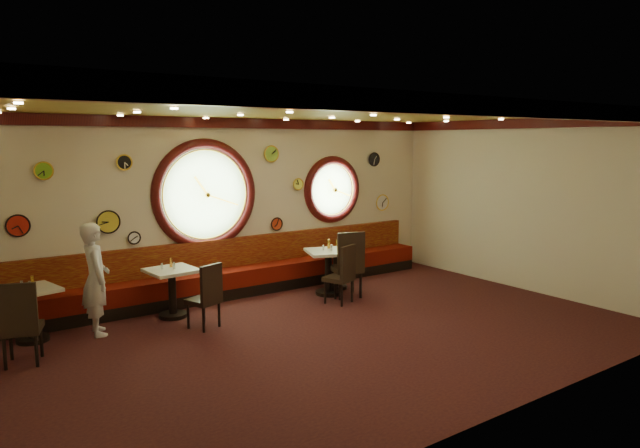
% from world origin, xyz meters
% --- Properties ---
extents(floor, '(9.00, 6.00, 0.00)m').
position_xyz_m(floor, '(0.00, 0.00, 0.00)').
color(floor, black).
rests_on(floor, ground).
extents(ceiling, '(9.00, 6.00, 0.02)m').
position_xyz_m(ceiling, '(0.00, 0.00, 3.20)').
color(ceiling, '#B59033').
rests_on(ceiling, wall_back).
extents(wall_back, '(9.00, 0.02, 3.20)m').
position_xyz_m(wall_back, '(0.00, 3.00, 1.60)').
color(wall_back, beige).
rests_on(wall_back, floor).
extents(wall_front, '(9.00, 0.02, 3.20)m').
position_xyz_m(wall_front, '(0.00, -3.00, 1.60)').
color(wall_front, beige).
rests_on(wall_front, floor).
extents(wall_right, '(0.02, 6.00, 3.20)m').
position_xyz_m(wall_right, '(4.50, 0.00, 1.60)').
color(wall_right, beige).
rests_on(wall_right, floor).
extents(molding_back, '(9.00, 0.10, 0.18)m').
position_xyz_m(molding_back, '(0.00, 2.95, 3.11)').
color(molding_back, '#390A0A').
rests_on(molding_back, wall_back).
extents(molding_front, '(9.00, 0.10, 0.18)m').
position_xyz_m(molding_front, '(0.00, -2.95, 3.11)').
color(molding_front, '#390A0A').
rests_on(molding_front, wall_back).
extents(molding_right, '(0.10, 6.00, 0.18)m').
position_xyz_m(molding_right, '(4.45, 0.00, 3.11)').
color(molding_right, '#390A0A').
rests_on(molding_right, wall_back).
extents(banquette_base, '(8.00, 0.55, 0.20)m').
position_xyz_m(banquette_base, '(0.00, 2.72, 0.10)').
color(banquette_base, black).
rests_on(banquette_base, floor).
extents(banquette_seat, '(8.00, 0.55, 0.30)m').
position_xyz_m(banquette_seat, '(0.00, 2.72, 0.35)').
color(banquette_seat, '#5A0D07').
rests_on(banquette_seat, banquette_base).
extents(banquette_back, '(8.00, 0.10, 0.55)m').
position_xyz_m(banquette_back, '(0.00, 2.94, 0.75)').
color(banquette_back, '#5F070A').
rests_on(banquette_back, wall_back).
extents(porthole_left_glass, '(1.66, 0.02, 1.66)m').
position_xyz_m(porthole_left_glass, '(-0.60, 3.00, 1.85)').
color(porthole_left_glass, '#98C576').
rests_on(porthole_left_glass, wall_back).
extents(porthole_left_frame, '(1.98, 0.18, 1.98)m').
position_xyz_m(porthole_left_frame, '(-0.60, 2.98, 1.85)').
color(porthole_left_frame, '#390A0A').
rests_on(porthole_left_frame, wall_back).
extents(porthole_left_ring, '(1.61, 0.03, 1.61)m').
position_xyz_m(porthole_left_ring, '(-0.60, 2.95, 1.85)').
color(porthole_left_ring, gold).
rests_on(porthole_left_ring, wall_back).
extents(porthole_right_glass, '(1.10, 0.02, 1.10)m').
position_xyz_m(porthole_right_glass, '(2.20, 3.00, 1.80)').
color(porthole_right_glass, '#98C576').
rests_on(porthole_right_glass, wall_back).
extents(porthole_right_frame, '(1.38, 0.18, 1.38)m').
position_xyz_m(porthole_right_frame, '(2.20, 2.98, 1.80)').
color(porthole_right_frame, '#390A0A').
rests_on(porthole_right_frame, wall_back).
extents(porthole_right_ring, '(1.09, 0.03, 1.09)m').
position_xyz_m(porthole_right_ring, '(2.20, 2.95, 1.80)').
color(porthole_right_ring, gold).
rests_on(porthole_right_ring, wall_back).
extents(wall_clock_0, '(0.20, 0.03, 0.20)m').
position_xyz_m(wall_clock_0, '(-1.90, 2.96, 1.20)').
color(wall_clock_0, white).
rests_on(wall_clock_0, wall_back).
extents(wall_clock_1, '(0.28, 0.03, 0.28)m').
position_xyz_m(wall_clock_1, '(3.30, 2.96, 2.40)').
color(wall_clock_1, black).
rests_on(wall_clock_1, wall_back).
extents(wall_clock_2, '(0.36, 0.03, 0.36)m').
position_xyz_m(wall_clock_2, '(-2.30, 2.96, 1.50)').
color(wall_clock_2, gold).
rests_on(wall_clock_2, wall_back).
extents(wall_clock_3, '(0.24, 0.03, 0.24)m').
position_xyz_m(wall_clock_3, '(0.85, 2.96, 1.20)').
color(wall_clock_3, red).
rests_on(wall_clock_3, wall_back).
extents(wall_clock_4, '(0.24, 0.03, 0.24)m').
position_xyz_m(wall_clock_4, '(-2.00, 2.96, 2.45)').
color(wall_clock_4, black).
rests_on(wall_clock_4, wall_back).
extents(wall_clock_5, '(0.22, 0.03, 0.22)m').
position_xyz_m(wall_clock_5, '(1.35, 2.96, 1.95)').
color(wall_clock_5, '#F7FF54').
rests_on(wall_clock_5, wall_back).
extents(wall_clock_6, '(0.26, 0.03, 0.26)m').
position_xyz_m(wall_clock_6, '(-3.20, 2.96, 2.35)').
color(wall_clock_6, '#67AB22').
rests_on(wall_clock_6, wall_back).
extents(wall_clock_7, '(0.32, 0.03, 0.32)m').
position_xyz_m(wall_clock_7, '(-3.60, 2.96, 1.55)').
color(wall_clock_7, red).
rests_on(wall_clock_7, wall_back).
extents(wall_clock_8, '(0.30, 0.03, 0.30)m').
position_xyz_m(wall_clock_8, '(0.75, 2.96, 2.55)').
color(wall_clock_8, '#8DCB3F').
rests_on(wall_clock_8, wall_back).
extents(wall_clock_9, '(0.34, 0.03, 0.34)m').
position_xyz_m(wall_clock_9, '(3.55, 2.96, 1.45)').
color(wall_clock_9, white).
rests_on(wall_clock_9, wall_back).
extents(table_a, '(0.83, 0.83, 0.76)m').
position_xyz_m(table_a, '(-3.61, 2.19, 0.48)').
color(table_a, black).
rests_on(table_a, floor).
extents(table_b, '(0.78, 0.78, 0.79)m').
position_xyz_m(table_b, '(-1.59, 2.12, 0.50)').
color(table_b, black).
rests_on(table_b, floor).
extents(table_c, '(0.95, 0.95, 0.82)m').
position_xyz_m(table_c, '(1.25, 1.79, 0.52)').
color(table_c, black).
rests_on(table_c, floor).
extents(table_d, '(0.71, 0.71, 0.74)m').
position_xyz_m(table_d, '(1.62, 2.05, 0.47)').
color(table_d, black).
rests_on(table_d, floor).
extents(chair_a, '(0.57, 0.57, 0.67)m').
position_xyz_m(chair_a, '(-3.87, 1.27, 0.62)').
color(chair_a, black).
rests_on(chair_a, floor).
extents(chair_b, '(0.54, 0.54, 0.61)m').
position_xyz_m(chair_b, '(-1.37, 1.27, 0.57)').
color(chair_b, black).
rests_on(chair_b, floor).
extents(chair_c, '(0.56, 0.56, 0.64)m').
position_xyz_m(chair_c, '(1.10, 1.16, 0.59)').
color(chair_c, black).
rests_on(chair_c, floor).
extents(chair_d, '(0.63, 0.63, 0.75)m').
position_xyz_m(chair_d, '(1.41, 1.40, 0.69)').
color(chair_d, black).
rests_on(chair_d, floor).
extents(condiment_a_salt, '(0.04, 0.04, 0.11)m').
position_xyz_m(condiment_a_salt, '(-3.70, 2.22, 0.82)').
color(condiment_a_salt, silver).
rests_on(condiment_a_salt, table_a).
extents(condiment_b_salt, '(0.04, 0.04, 0.10)m').
position_xyz_m(condiment_b_salt, '(-1.72, 2.19, 0.84)').
color(condiment_b_salt, silver).
rests_on(condiment_b_salt, table_b).
extents(condiment_c_salt, '(0.04, 0.04, 0.10)m').
position_xyz_m(condiment_c_salt, '(1.18, 1.85, 0.87)').
color(condiment_c_salt, silver).
rests_on(condiment_c_salt, table_c).
extents(condiment_d_salt, '(0.03, 0.03, 0.09)m').
position_xyz_m(condiment_d_salt, '(1.54, 2.10, 0.78)').
color(condiment_d_salt, silver).
rests_on(condiment_d_salt, table_d).
extents(condiment_a_pepper, '(0.04, 0.04, 0.10)m').
position_xyz_m(condiment_a_pepper, '(-3.60, 2.19, 0.81)').
color(condiment_a_pepper, silver).
rests_on(condiment_a_pepper, table_a).
extents(condiment_b_pepper, '(0.04, 0.04, 0.11)m').
position_xyz_m(condiment_b_pepper, '(-1.55, 2.10, 0.84)').
color(condiment_b_pepper, silver).
rests_on(condiment_b_pepper, table_b).
extents(condiment_c_pepper, '(0.04, 0.04, 0.11)m').
position_xyz_m(condiment_c_pepper, '(1.27, 1.73, 0.88)').
color(condiment_c_pepper, silver).
rests_on(condiment_c_pepper, table_c).
extents(condiment_d_pepper, '(0.04, 0.04, 0.10)m').
position_xyz_m(condiment_d_pepper, '(1.67, 2.06, 0.79)').
color(condiment_d_pepper, silver).
rests_on(condiment_d_pepper, table_d).
extents(condiment_a_bottle, '(0.05, 0.05, 0.15)m').
position_xyz_m(condiment_a_bottle, '(-3.55, 2.32, 0.84)').
color(condiment_a_bottle, gold).
rests_on(condiment_a_bottle, table_a).
extents(condiment_b_bottle, '(0.05, 0.05, 0.15)m').
position_xyz_m(condiment_b_bottle, '(-1.54, 2.26, 0.86)').
color(condiment_b_bottle, orange).
rests_on(condiment_b_bottle, table_b).
extents(condiment_c_bottle, '(0.05, 0.05, 0.17)m').
position_xyz_m(condiment_c_bottle, '(1.36, 1.94, 0.91)').
color(condiment_c_bottle, gold).
rests_on(condiment_c_bottle, table_c).
extents(condiment_d_bottle, '(0.05, 0.05, 0.17)m').
position_xyz_m(condiment_d_bottle, '(1.72, 2.17, 0.83)').
color(condiment_d_bottle, gold).
rests_on(condiment_d_bottle, table_d).
extents(waiter, '(0.44, 0.63, 1.65)m').
position_xyz_m(waiter, '(-2.77, 1.98, 0.82)').
color(waiter, white).
rests_on(waiter, floor).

